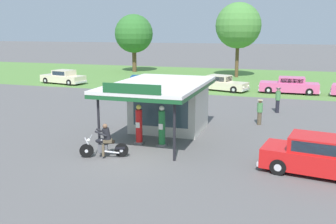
# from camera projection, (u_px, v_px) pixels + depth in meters

# --- Properties ---
(ground_plane) EXTENTS (300.00, 300.00, 0.00)m
(ground_plane) POSITION_uv_depth(u_px,v_px,m) (132.00, 158.00, 17.19)
(ground_plane) COLOR #5B5959
(grass_verge_strip) EXTENTS (120.00, 24.00, 0.01)m
(grass_verge_strip) POSITION_uv_depth(u_px,v_px,m) (230.00, 79.00, 45.12)
(grass_verge_strip) COLOR #56843D
(grass_verge_strip) RESTS_ON ground
(service_station_kiosk) EXTENTS (4.60, 7.48, 3.44)m
(service_station_kiosk) POSITION_uv_depth(u_px,v_px,m) (167.00, 101.00, 21.40)
(service_station_kiosk) COLOR beige
(service_station_kiosk) RESTS_ON ground
(gas_pump_nearside) EXTENTS (0.44, 0.44, 2.05)m
(gas_pump_nearside) POSITION_uv_depth(u_px,v_px,m) (139.00, 126.00, 19.20)
(gas_pump_nearside) COLOR slate
(gas_pump_nearside) RESTS_ON ground
(gas_pump_offside) EXTENTS (0.44, 0.44, 2.07)m
(gas_pump_offside) POSITION_uv_depth(u_px,v_px,m) (162.00, 128.00, 18.83)
(gas_pump_offside) COLOR slate
(gas_pump_offside) RESTS_ON ground
(motorcycle_with_rider) EXTENTS (2.12, 0.98, 1.58)m
(motorcycle_with_rider) POSITION_uv_depth(u_px,v_px,m) (105.00, 143.00, 17.19)
(motorcycle_with_rider) COLOR black
(motorcycle_with_rider) RESTS_ON ground
(featured_classic_sedan) EXTENTS (5.28, 2.61, 1.56)m
(featured_classic_sedan) POSITION_uv_depth(u_px,v_px,m) (324.00, 157.00, 15.11)
(featured_classic_sedan) COLOR red
(featured_classic_sedan) RESTS_ON ground
(parked_car_back_row_far_right) EXTENTS (5.42, 1.98, 1.50)m
(parked_car_back_row_far_right) POSITION_uv_depth(u_px,v_px,m) (289.00, 86.00, 34.74)
(parked_car_back_row_far_right) COLOR #E55993
(parked_car_back_row_far_right) RESTS_ON ground
(parked_car_back_row_left) EXTENTS (5.16, 3.00, 1.57)m
(parked_car_back_row_left) POSITION_uv_depth(u_px,v_px,m) (144.00, 85.00, 35.13)
(parked_car_back_row_left) COLOR #19479E
(parked_car_back_row_left) RESTS_ON ground
(parked_car_back_row_centre) EXTENTS (5.39, 2.80, 1.48)m
(parked_car_back_row_centre) POSITION_uv_depth(u_px,v_px,m) (63.00, 77.00, 40.97)
(parked_car_back_row_centre) COLOR beige
(parked_car_back_row_centre) RESTS_ON ground
(parked_car_back_row_centre_right) EXTENTS (5.57, 3.12, 1.46)m
(parked_car_back_row_centre_right) POSITION_uv_depth(u_px,v_px,m) (220.00, 84.00, 36.35)
(parked_car_back_row_centre_right) COLOR beige
(parked_car_back_row_centre_right) RESTS_ON ground
(bystander_standing_back_lot) EXTENTS (0.34, 0.34, 1.57)m
(bystander_standing_back_lot) POSITION_uv_depth(u_px,v_px,m) (260.00, 111.00, 23.11)
(bystander_standing_back_lot) COLOR brown
(bystander_standing_back_lot) RESTS_ON ground
(bystander_chatting_near_pumps) EXTENTS (0.39, 0.39, 1.78)m
(bystander_chatting_near_pumps) POSITION_uv_depth(u_px,v_px,m) (278.00, 99.00, 26.46)
(bystander_chatting_near_pumps) COLOR black
(bystander_chatting_near_pumps) RESTS_ON ground
(tree_oak_centre) EXTENTS (5.22, 5.22, 7.85)m
(tree_oak_centre) POSITION_uv_depth(u_px,v_px,m) (134.00, 34.00, 51.59)
(tree_oak_centre) COLOR brown
(tree_oak_centre) RESTS_ON ground
(tree_oak_far_left) EXTENTS (5.48, 5.48, 8.99)m
(tree_oak_far_left) POSITION_uv_depth(u_px,v_px,m) (237.00, 26.00, 45.32)
(tree_oak_far_left) COLOR brown
(tree_oak_far_left) RESTS_ON ground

